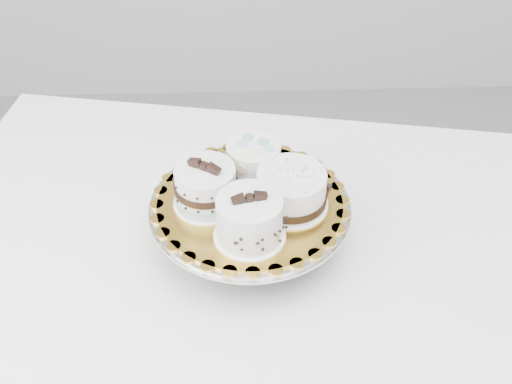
{
  "coord_description": "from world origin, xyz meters",
  "views": [
    {
      "loc": [
        -0.01,
        -0.69,
        1.55
      ],
      "look_at": [
        0.02,
        0.09,
        0.87
      ],
      "focal_mm": 45.0,
      "sensor_mm": 36.0,
      "label": 1
    }
  ],
  "objects_px": {
    "table": "(273,285)",
    "cake_board": "(250,202)",
    "cake_stand": "(250,216)",
    "cake_banded": "(206,188)",
    "cake_ribbon": "(292,191)",
    "cake_dots": "(254,161)",
    "cake_swirl": "(249,220)"
  },
  "relations": [
    {
      "from": "table",
      "to": "cake_ribbon",
      "type": "distance_m",
      "value": 0.2
    },
    {
      "from": "cake_stand",
      "to": "cake_board",
      "type": "distance_m",
      "value": 0.03
    },
    {
      "from": "cake_stand",
      "to": "cake_ribbon",
      "type": "distance_m",
      "value": 0.09
    },
    {
      "from": "cake_stand",
      "to": "cake_banded",
      "type": "relative_size",
      "value": 2.5
    },
    {
      "from": "cake_board",
      "to": "cake_dots",
      "type": "height_order",
      "value": "cake_dots"
    },
    {
      "from": "table",
      "to": "cake_dots",
      "type": "height_order",
      "value": "cake_dots"
    },
    {
      "from": "cake_banded",
      "to": "cake_stand",
      "type": "bearing_deg",
      "value": 31.33
    },
    {
      "from": "cake_banded",
      "to": "table",
      "type": "bearing_deg",
      "value": 11.25
    },
    {
      "from": "cake_stand",
      "to": "cake_ribbon",
      "type": "relative_size",
      "value": 2.27
    },
    {
      "from": "cake_swirl",
      "to": "cake_dots",
      "type": "distance_m",
      "value": 0.14
    },
    {
      "from": "table",
      "to": "cake_board",
      "type": "xyz_separation_m",
      "value": [
        -0.04,
        0.04,
        0.16
      ]
    },
    {
      "from": "cake_banded",
      "to": "cake_dots",
      "type": "distance_m",
      "value": 0.1
    },
    {
      "from": "table",
      "to": "cake_dots",
      "type": "xyz_separation_m",
      "value": [
        -0.03,
        0.1,
        0.2
      ]
    },
    {
      "from": "cake_board",
      "to": "table",
      "type": "bearing_deg",
      "value": -45.34
    },
    {
      "from": "cake_swirl",
      "to": "cake_ribbon",
      "type": "height_order",
      "value": "cake_swirl"
    },
    {
      "from": "cake_board",
      "to": "cake_swirl",
      "type": "xyz_separation_m",
      "value": [
        -0.0,
        -0.08,
        0.04
      ]
    },
    {
      "from": "table",
      "to": "cake_stand",
      "type": "bearing_deg",
      "value": 144.86
    },
    {
      "from": "cake_dots",
      "to": "cake_swirl",
      "type": "bearing_deg",
      "value": -80.85
    },
    {
      "from": "cake_stand",
      "to": "cake_ribbon",
      "type": "xyz_separation_m",
      "value": [
        0.07,
        -0.01,
        0.06
      ]
    },
    {
      "from": "cake_board",
      "to": "cake_dots",
      "type": "bearing_deg",
      "value": 82.63
    },
    {
      "from": "table",
      "to": "cake_dots",
      "type": "relative_size",
      "value": 12.39
    },
    {
      "from": "cake_board",
      "to": "cake_banded",
      "type": "xyz_separation_m",
      "value": [
        -0.07,
        -0.0,
        0.04
      ]
    },
    {
      "from": "cake_swirl",
      "to": "cake_dots",
      "type": "height_order",
      "value": "cake_swirl"
    },
    {
      "from": "table",
      "to": "cake_stand",
      "type": "relative_size",
      "value": 4.19
    },
    {
      "from": "cake_dots",
      "to": "cake_banded",
      "type": "bearing_deg",
      "value": -127.44
    },
    {
      "from": "cake_stand",
      "to": "cake_dots",
      "type": "bearing_deg",
      "value": 82.63
    },
    {
      "from": "cake_ribbon",
      "to": "cake_dots",
      "type": "bearing_deg",
      "value": 152.9
    },
    {
      "from": "cake_banded",
      "to": "cake_ribbon",
      "type": "bearing_deg",
      "value": 27.15
    },
    {
      "from": "table",
      "to": "cake_stand",
      "type": "height_order",
      "value": "cake_stand"
    },
    {
      "from": "cake_board",
      "to": "cake_ribbon",
      "type": "relative_size",
      "value": 2.08
    },
    {
      "from": "table",
      "to": "cake_ribbon",
      "type": "xyz_separation_m",
      "value": [
        0.03,
        0.03,
        0.2
      ]
    },
    {
      "from": "cake_stand",
      "to": "cake_board",
      "type": "xyz_separation_m",
      "value": [
        -0.0,
        0.0,
        0.03
      ]
    }
  ]
}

